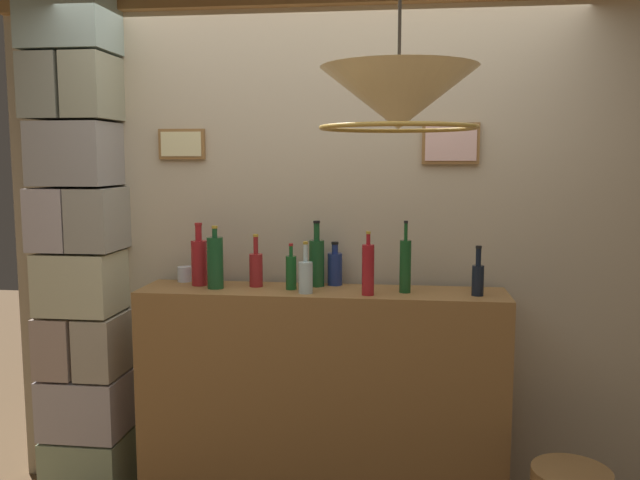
# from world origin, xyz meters

# --- Properties ---
(panelled_rear_partition) EXTENTS (3.41, 0.15, 2.68)m
(panelled_rear_partition) POSITION_xyz_m (0.00, 1.10, 1.42)
(panelled_rear_partition) COLOR #BCAD8E
(panelled_rear_partition) RESTS_ON ground
(stone_pillar) EXTENTS (0.42, 0.38, 2.61)m
(stone_pillar) POSITION_xyz_m (-1.26, 0.93, 1.31)
(stone_pillar) COLOR #96AA85
(stone_pillar) RESTS_ON ground
(bar_shelf_unit) EXTENTS (1.78, 0.36, 1.15)m
(bar_shelf_unit) POSITION_xyz_m (0.00, 0.84, 0.57)
(bar_shelf_unit) COLOR olive
(bar_shelf_unit) RESTS_ON ground
(liquor_bottle_bourbon) EXTENTS (0.06, 0.06, 0.23)m
(liquor_bottle_bourbon) POSITION_xyz_m (0.74, 0.80, 1.23)
(liquor_bottle_bourbon) COLOR black
(liquor_bottle_bourbon) RESTS_ON bar_shelf_unit
(liquor_bottle_scotch) EXTENTS (0.08, 0.08, 0.31)m
(liquor_bottle_scotch) POSITION_xyz_m (-0.62, 0.89, 1.27)
(liquor_bottle_scotch) COLOR #A41F23
(liquor_bottle_scotch) RESTS_ON bar_shelf_unit
(liquor_bottle_rum) EXTENTS (0.05, 0.05, 0.34)m
(liquor_bottle_rum) POSITION_xyz_m (0.40, 0.83, 1.28)
(liquor_bottle_rum) COLOR #194C20
(liquor_bottle_rum) RESTS_ON bar_shelf_unit
(liquor_bottle_tequila) EXTENTS (0.06, 0.06, 0.30)m
(liquor_bottle_tequila) POSITION_xyz_m (0.23, 0.75, 1.27)
(liquor_bottle_tequila) COLOR #A41C22
(liquor_bottle_tequila) RESTS_ON bar_shelf_unit
(liquor_bottle_vermouth) EXTENTS (0.07, 0.07, 0.26)m
(liquor_bottle_vermouth) POSITION_xyz_m (-0.33, 0.89, 1.24)
(liquor_bottle_vermouth) COLOR maroon
(liquor_bottle_vermouth) RESTS_ON bar_shelf_unit
(liquor_bottle_sherry) EXTENTS (0.07, 0.07, 0.22)m
(liquor_bottle_sherry) POSITION_xyz_m (0.05, 0.98, 1.24)
(liquor_bottle_sherry) COLOR navy
(liquor_bottle_sherry) RESTS_ON bar_shelf_unit
(liquor_bottle_port) EXTENTS (0.07, 0.07, 0.25)m
(liquor_bottle_port) POSITION_xyz_m (-0.06, 0.76, 1.23)
(liquor_bottle_port) COLOR silver
(liquor_bottle_port) RESTS_ON bar_shelf_unit
(liquor_bottle_gin) EXTENTS (0.08, 0.08, 0.31)m
(liquor_bottle_gin) POSITION_xyz_m (-0.52, 0.82, 1.28)
(liquor_bottle_gin) COLOR #1A4D26
(liquor_bottle_gin) RESTS_ON bar_shelf_unit
(liquor_bottle_brandy) EXTENTS (0.08, 0.08, 0.33)m
(liquor_bottle_brandy) POSITION_xyz_m (-0.03, 0.94, 1.27)
(liquor_bottle_brandy) COLOR #194B23
(liquor_bottle_brandy) RESTS_ON bar_shelf_unit
(liquor_bottle_vodka) EXTENTS (0.05, 0.05, 0.23)m
(liquor_bottle_vodka) POSITION_xyz_m (-0.15, 0.84, 1.24)
(liquor_bottle_vodka) COLOR #185622
(liquor_bottle_vodka) RESTS_ON bar_shelf_unit
(glass_tumbler_rocks) EXTENTS (0.07, 0.07, 0.08)m
(glass_tumbler_rocks) POSITION_xyz_m (-0.73, 0.98, 1.19)
(glass_tumbler_rocks) COLOR silver
(glass_tumbler_rocks) RESTS_ON bar_shelf_unit
(pendant_lamp) EXTENTS (0.56, 0.56, 0.62)m
(pendant_lamp) POSITION_xyz_m (0.37, 0.11, 1.98)
(pendant_lamp) COLOR beige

